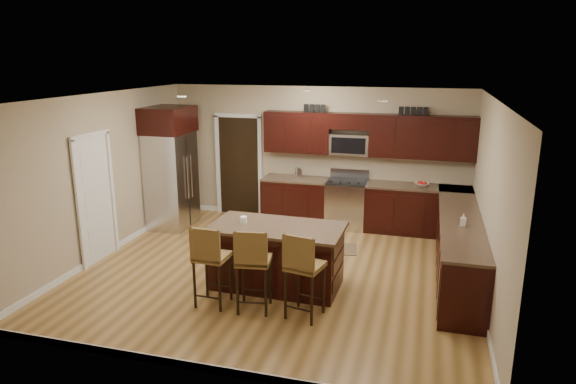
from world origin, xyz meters
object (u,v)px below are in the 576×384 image
(stool_left, at_px, (210,257))
(stool_right, at_px, (303,266))
(stool_mid, at_px, (253,261))
(island, at_px, (277,258))
(refrigerator, at_px, (171,167))
(range, at_px, (347,204))

(stool_left, bearing_deg, stool_right, 1.59)
(stool_right, bearing_deg, stool_mid, -167.74)
(island, height_order, refrigerator, refrigerator)
(stool_mid, bearing_deg, island, 76.97)
(stool_right, bearing_deg, range, 102.95)
(range, distance_m, stool_mid, 3.84)
(island, distance_m, stool_right, 1.07)
(stool_right, height_order, refrigerator, refrigerator)
(stool_right, bearing_deg, refrigerator, 151.13)
(island, bearing_deg, stool_mid, -93.24)
(island, bearing_deg, range, 80.83)
(island, xyz_separation_m, stool_right, (0.59, -0.85, 0.29))
(range, height_order, stool_left, stool_left)
(stool_left, distance_m, stool_mid, 0.60)
(range, bearing_deg, stool_left, -107.81)
(range, relative_size, stool_left, 0.98)
(stool_left, bearing_deg, range, 73.76)
(island, bearing_deg, stool_left, -126.94)
(stool_mid, distance_m, refrigerator, 4.00)
(stool_right, relative_size, refrigerator, 0.49)
(island, relative_size, stool_mid, 1.68)
(stool_mid, relative_size, refrigerator, 0.49)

